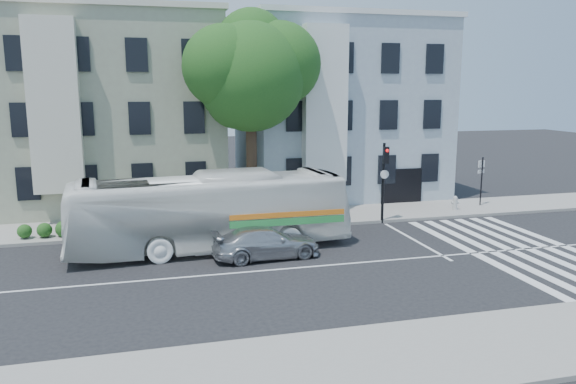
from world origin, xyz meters
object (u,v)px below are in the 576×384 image
object	(u,v)px
bus	(211,212)
sedan	(266,243)
traffic_signal	(384,172)
fire_hydrant	(455,203)

from	to	relation	value
bus	sedan	world-z (taller)	bus
bus	traffic_signal	xyz separation A→B (m)	(9.23, 2.53, 1.02)
traffic_signal	fire_hydrant	size ratio (longest dim) A/B	5.32
traffic_signal	sedan	bearing A→B (deg)	-138.62
bus	fire_hydrant	xyz separation A→B (m)	(14.29, 3.97, -1.13)
bus	fire_hydrant	distance (m)	14.88
fire_hydrant	bus	bearing A→B (deg)	-164.47
traffic_signal	fire_hydrant	world-z (taller)	traffic_signal
bus	sedan	xyz separation A→B (m)	(2.06, -1.77, -1.04)
sedan	fire_hydrant	bearing A→B (deg)	-69.10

